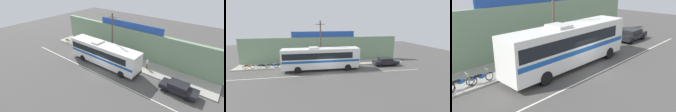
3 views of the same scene
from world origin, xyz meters
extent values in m
plane|color=#4F4C49|center=(0.00, 0.00, 0.00)|extent=(70.00, 70.00, 0.00)
cube|color=#A8A399|center=(0.00, 5.20, 0.07)|extent=(30.00, 3.60, 0.14)
cube|color=gray|center=(0.00, 7.35, 2.40)|extent=(30.00, 0.70, 4.80)
cube|color=#234CAD|center=(0.24, 7.35, 5.35)|extent=(11.99, 0.12, 1.10)
cube|color=silver|center=(0.00, -0.80, 0.00)|extent=(30.00, 0.14, 0.01)
cube|color=white|center=(-0.69, 1.77, 1.99)|extent=(12.19, 2.47, 3.10)
cube|color=black|center=(-1.18, 1.77, 2.54)|extent=(10.73, 2.49, 0.96)
cube|color=#1956B2|center=(-0.69, 1.77, 1.69)|extent=(11.95, 2.49, 0.36)
cube|color=black|center=(5.37, 1.77, 2.44)|extent=(0.04, 2.22, 1.40)
cube|color=black|center=(5.36, 1.77, 0.62)|extent=(0.12, 2.47, 0.36)
cube|color=silver|center=(-1.91, 1.77, 3.66)|extent=(1.40, 1.73, 0.24)
cylinder|color=black|center=(3.45, 2.91, 0.52)|extent=(1.04, 0.32, 1.04)
cylinder|color=black|center=(3.45, 0.62, 0.52)|extent=(1.04, 0.32, 1.04)
cylinder|color=black|center=(-4.35, 2.91, 0.52)|extent=(1.04, 0.32, 1.04)
cylinder|color=black|center=(-4.35, 0.62, 0.52)|extent=(1.04, 0.32, 1.04)
cube|color=black|center=(10.85, 2.34, 0.61)|extent=(4.43, 1.80, 0.56)
cube|color=black|center=(10.75, 2.34, 1.13)|extent=(2.31, 1.62, 0.48)
cube|color=black|center=(11.60, 2.34, 1.09)|extent=(0.21, 1.51, 0.34)
cylinder|color=black|center=(12.13, 3.19, 0.31)|extent=(0.62, 0.20, 0.62)
cylinder|color=black|center=(12.13, 1.49, 0.31)|extent=(0.62, 0.20, 0.62)
cylinder|color=black|center=(9.56, 3.19, 0.31)|extent=(0.62, 0.20, 0.62)
cylinder|color=black|center=(9.56, 1.49, 0.31)|extent=(0.62, 0.20, 0.62)
cylinder|color=brown|center=(-0.60, 3.74, 4.02)|extent=(0.22, 0.22, 7.75)
cylinder|color=brown|center=(-0.60, 3.74, 7.29)|extent=(1.60, 0.10, 0.10)
torus|color=black|center=(-11.75, 3.81, 0.45)|extent=(0.62, 0.06, 0.62)
torus|color=black|center=(-12.97, 3.81, 0.45)|extent=(0.62, 0.06, 0.62)
cylinder|color=silver|center=(-11.83, 3.81, 0.75)|extent=(0.34, 0.04, 0.65)
cylinder|color=silver|center=(-11.93, 3.81, 1.07)|extent=(0.03, 0.56, 0.03)
ellipsoid|color=orange|center=(-12.30, 3.81, 0.63)|extent=(0.56, 0.22, 0.34)
cube|color=black|center=(-12.58, 3.81, 0.75)|extent=(0.52, 0.20, 0.10)
ellipsoid|color=orange|center=(-12.91, 3.81, 0.59)|extent=(0.36, 0.14, 0.16)
torus|color=black|center=(-8.16, 4.08, 0.45)|extent=(0.62, 0.06, 0.62)
torus|color=black|center=(-9.50, 4.08, 0.45)|extent=(0.62, 0.06, 0.62)
cylinder|color=silver|center=(-8.24, 4.08, 0.75)|extent=(0.34, 0.04, 0.65)
cylinder|color=silver|center=(-8.34, 4.08, 1.07)|extent=(0.03, 0.56, 0.03)
ellipsoid|color=#1E51B2|center=(-8.76, 4.08, 0.63)|extent=(0.56, 0.22, 0.34)
cube|color=black|center=(-9.07, 4.08, 0.75)|extent=(0.52, 0.20, 0.10)
ellipsoid|color=#1E51B2|center=(-9.44, 4.08, 0.59)|extent=(0.36, 0.14, 0.16)
torus|color=black|center=(-6.83, 3.89, 0.45)|extent=(0.62, 0.06, 0.62)
torus|color=black|center=(-8.06, 3.89, 0.45)|extent=(0.62, 0.06, 0.62)
cylinder|color=silver|center=(-6.91, 3.89, 0.75)|extent=(0.34, 0.04, 0.65)
cylinder|color=silver|center=(-7.01, 3.89, 1.07)|extent=(0.03, 0.56, 0.03)
ellipsoid|color=#1E51B2|center=(-7.38, 3.89, 0.63)|extent=(0.56, 0.22, 0.34)
cube|color=black|center=(-7.66, 3.89, 0.75)|extent=(0.52, 0.20, 0.10)
ellipsoid|color=#1E51B2|center=(-8.00, 3.89, 0.59)|extent=(0.36, 0.14, 0.16)
torus|color=black|center=(-9.54, 3.87, 0.45)|extent=(0.62, 0.06, 0.62)
torus|color=black|center=(-10.85, 3.87, 0.45)|extent=(0.62, 0.06, 0.62)
cylinder|color=silver|center=(-9.62, 3.87, 0.75)|extent=(0.34, 0.04, 0.65)
cylinder|color=silver|center=(-9.72, 3.87, 1.07)|extent=(0.03, 0.56, 0.03)
ellipsoid|color=black|center=(-10.13, 3.87, 0.63)|extent=(0.56, 0.22, 0.34)
cube|color=black|center=(-10.43, 3.87, 0.75)|extent=(0.52, 0.20, 0.10)
ellipsoid|color=black|center=(-10.79, 3.87, 0.59)|extent=(0.36, 0.14, 0.16)
cylinder|color=brown|center=(5.30, 4.91, 0.52)|extent=(0.13, 0.13, 0.76)
cylinder|color=brown|center=(5.30, 4.73, 0.52)|extent=(0.13, 0.13, 0.76)
cylinder|color=white|center=(5.30, 4.82, 1.19)|extent=(0.30, 0.30, 0.57)
sphere|color=tan|center=(5.30, 4.82, 1.61)|extent=(0.21, 0.21, 0.21)
cylinder|color=white|center=(5.30, 5.02, 1.22)|extent=(0.08, 0.08, 0.53)
cylinder|color=white|center=(5.30, 4.62, 1.22)|extent=(0.08, 0.08, 0.53)
cylinder|color=navy|center=(0.98, 4.89, 0.53)|extent=(0.13, 0.13, 0.77)
cylinder|color=navy|center=(0.98, 4.71, 0.53)|extent=(0.13, 0.13, 0.77)
cylinder|color=#2D7A4C|center=(0.98, 4.80, 1.20)|extent=(0.30, 0.30, 0.58)
sphere|color=#A37556|center=(0.98, 4.80, 1.63)|extent=(0.21, 0.21, 0.21)
cylinder|color=#2D7A4C|center=(0.98, 5.00, 1.23)|extent=(0.08, 0.08, 0.53)
cylinder|color=#2D7A4C|center=(0.98, 4.60, 1.23)|extent=(0.08, 0.08, 0.53)
camera|label=1|loc=(13.84, -14.58, 13.18)|focal=25.29mm
camera|label=2|loc=(-2.41, -22.60, 7.61)|focal=24.83mm
camera|label=3|loc=(-14.02, -10.48, 7.16)|focal=37.02mm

